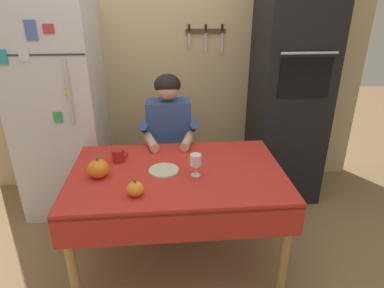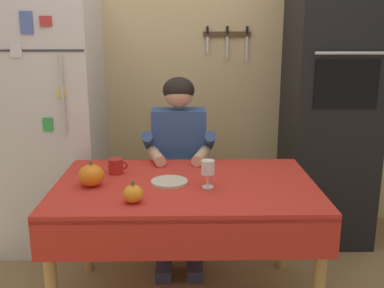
{
  "view_description": "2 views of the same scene",
  "coord_description": "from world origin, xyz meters",
  "px_view_note": "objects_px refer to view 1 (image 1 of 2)",
  "views": [
    {
      "loc": [
        -0.07,
        -1.84,
        1.79
      ],
      "look_at": [
        0.11,
        0.24,
        0.87
      ],
      "focal_mm": 31.17,
      "sensor_mm": 36.0,
      "label": 1
    },
    {
      "loc": [
        -0.01,
        -2.21,
        1.54
      ],
      "look_at": [
        0.04,
        0.18,
        0.94
      ],
      "focal_mm": 42.22,
      "sensor_mm": 36.0,
      "label": 2
    }
  ],
  "objects_px": {
    "wall_oven": "(289,88)",
    "pumpkin_medium": "(98,169)",
    "seated_person": "(169,137)",
    "chair_behind_person": "(169,153)",
    "wine_glass": "(196,161)",
    "serving_tray": "(164,171)",
    "refrigerator": "(61,111)",
    "dining_table": "(177,183)",
    "pumpkin_large": "(135,189)",
    "coffee_mug": "(118,156)"
  },
  "relations": [
    {
      "from": "chair_behind_person",
      "to": "pumpkin_medium",
      "type": "bearing_deg",
      "value": -119.4
    },
    {
      "from": "dining_table",
      "to": "pumpkin_medium",
      "type": "bearing_deg",
      "value": -177.86
    },
    {
      "from": "coffee_mug",
      "to": "pumpkin_medium",
      "type": "height_order",
      "value": "pumpkin_medium"
    },
    {
      "from": "wine_glass",
      "to": "serving_tray",
      "type": "distance_m",
      "value": 0.24
    },
    {
      "from": "seated_person",
      "to": "wine_glass",
      "type": "relative_size",
      "value": 8.4
    },
    {
      "from": "dining_table",
      "to": "serving_tray",
      "type": "xyz_separation_m",
      "value": [
        -0.09,
        0.01,
        0.09
      ]
    },
    {
      "from": "wine_glass",
      "to": "seated_person",
      "type": "bearing_deg",
      "value": 103.33
    },
    {
      "from": "pumpkin_medium",
      "to": "serving_tray",
      "type": "xyz_separation_m",
      "value": [
        0.41,
        0.03,
        -0.05
      ]
    },
    {
      "from": "wall_oven",
      "to": "pumpkin_medium",
      "type": "bearing_deg",
      "value": -148.68
    },
    {
      "from": "wall_oven",
      "to": "chair_behind_person",
      "type": "xyz_separation_m",
      "value": [
        -1.09,
        -0.13,
        -0.54
      ]
    },
    {
      "from": "wall_oven",
      "to": "seated_person",
      "type": "relative_size",
      "value": 1.69
    },
    {
      "from": "seated_person",
      "to": "serving_tray",
      "type": "height_order",
      "value": "seated_person"
    },
    {
      "from": "dining_table",
      "to": "chair_behind_person",
      "type": "xyz_separation_m",
      "value": [
        -0.04,
        0.79,
        -0.14
      ]
    },
    {
      "from": "serving_tray",
      "to": "wall_oven",
      "type": "bearing_deg",
      "value": 38.63
    },
    {
      "from": "pumpkin_large",
      "to": "coffee_mug",
      "type": "bearing_deg",
      "value": 108.03
    },
    {
      "from": "wall_oven",
      "to": "dining_table",
      "type": "relative_size",
      "value": 1.5
    },
    {
      "from": "pumpkin_large",
      "to": "serving_tray",
      "type": "bearing_deg",
      "value": 58.99
    },
    {
      "from": "wall_oven",
      "to": "chair_behind_person",
      "type": "height_order",
      "value": "wall_oven"
    },
    {
      "from": "wall_oven",
      "to": "chair_behind_person",
      "type": "relative_size",
      "value": 2.26
    },
    {
      "from": "chair_behind_person",
      "to": "seated_person",
      "type": "xyz_separation_m",
      "value": [
        0.0,
        -0.19,
        0.23
      ]
    },
    {
      "from": "seated_person",
      "to": "pumpkin_large",
      "type": "distance_m",
      "value": 0.89
    },
    {
      "from": "wine_glass",
      "to": "coffee_mug",
      "type": "bearing_deg",
      "value": 154.15
    },
    {
      "from": "serving_tray",
      "to": "dining_table",
      "type": "bearing_deg",
      "value": -9.4
    },
    {
      "from": "wine_glass",
      "to": "chair_behind_person",
      "type": "bearing_deg",
      "value": 100.44
    },
    {
      "from": "seated_person",
      "to": "refrigerator",
      "type": "bearing_deg",
      "value": 162.94
    },
    {
      "from": "dining_table",
      "to": "coffee_mug",
      "type": "xyz_separation_m",
      "value": [
        -0.4,
        0.19,
        0.13
      ]
    },
    {
      "from": "wine_glass",
      "to": "serving_tray",
      "type": "bearing_deg",
      "value": 161.1
    },
    {
      "from": "dining_table",
      "to": "refrigerator",
      "type": "bearing_deg",
      "value": 137.09
    },
    {
      "from": "chair_behind_person",
      "to": "serving_tray",
      "type": "distance_m",
      "value": 0.81
    },
    {
      "from": "coffee_mug",
      "to": "chair_behind_person",
      "type": "bearing_deg",
      "value": 59.1
    },
    {
      "from": "refrigerator",
      "to": "seated_person",
      "type": "xyz_separation_m",
      "value": [
        0.91,
        -0.28,
        -0.16
      ]
    },
    {
      "from": "refrigerator",
      "to": "pumpkin_medium",
      "type": "distance_m",
      "value": 1.01
    },
    {
      "from": "dining_table",
      "to": "wine_glass",
      "type": "height_order",
      "value": "wine_glass"
    },
    {
      "from": "wall_oven",
      "to": "coffee_mug",
      "type": "relative_size",
      "value": 18.57
    },
    {
      "from": "refrigerator",
      "to": "chair_behind_person",
      "type": "height_order",
      "value": "refrigerator"
    },
    {
      "from": "refrigerator",
      "to": "wall_oven",
      "type": "bearing_deg",
      "value": 1.13
    },
    {
      "from": "refrigerator",
      "to": "serving_tray",
      "type": "distance_m",
      "value": 1.23
    },
    {
      "from": "coffee_mug",
      "to": "serving_tray",
      "type": "bearing_deg",
      "value": -29.99
    },
    {
      "from": "refrigerator",
      "to": "dining_table",
      "type": "height_order",
      "value": "refrigerator"
    },
    {
      "from": "coffee_mug",
      "to": "wine_glass",
      "type": "relative_size",
      "value": 0.76
    },
    {
      "from": "seated_person",
      "to": "chair_behind_person",
      "type": "bearing_deg",
      "value": 90.0
    },
    {
      "from": "dining_table",
      "to": "pumpkin_medium",
      "type": "xyz_separation_m",
      "value": [
        -0.5,
        -0.02,
        0.14
      ]
    },
    {
      "from": "seated_person",
      "to": "wine_glass",
      "type": "height_order",
      "value": "seated_person"
    },
    {
      "from": "chair_behind_person",
      "to": "serving_tray",
      "type": "height_order",
      "value": "chair_behind_person"
    },
    {
      "from": "refrigerator",
      "to": "wine_glass",
      "type": "distance_m",
      "value": 1.42
    },
    {
      "from": "seated_person",
      "to": "serving_tray",
      "type": "distance_m",
      "value": 0.59
    },
    {
      "from": "chair_behind_person",
      "to": "pumpkin_large",
      "type": "height_order",
      "value": "chair_behind_person"
    },
    {
      "from": "refrigerator",
      "to": "wall_oven",
      "type": "xyz_separation_m",
      "value": [
        2.0,
        0.04,
        0.15
      ]
    },
    {
      "from": "pumpkin_large",
      "to": "wall_oven",
      "type": "bearing_deg",
      "value": 42.25
    },
    {
      "from": "wine_glass",
      "to": "dining_table",
      "type": "bearing_deg",
      "value": 154.64
    }
  ]
}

